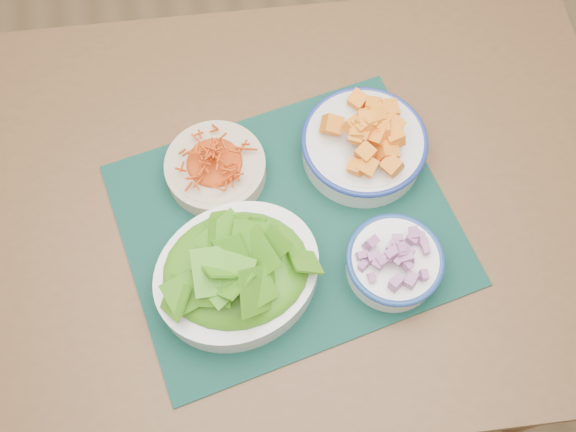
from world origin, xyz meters
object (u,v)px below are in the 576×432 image
object	(u,v)px
table	(272,220)
onion_bowl	(394,261)
squash_bowl	(364,141)
lettuce_bowl	(236,270)
carrot_bowl	(215,166)
placemat	(288,224)

from	to	relation	value
table	onion_bowl	distance (m)	0.27
squash_bowl	lettuce_bowl	xyz separation A→B (m)	(-0.25, -0.19, 0.01)
squash_bowl	onion_bowl	distance (m)	0.22
carrot_bowl	table	bearing A→B (deg)	-35.86
squash_bowl	lettuce_bowl	world-z (taller)	lettuce_bowl
carrot_bowl	onion_bowl	xyz separation A→B (m)	(0.25, -0.23, 0.01)
table	squash_bowl	world-z (taller)	squash_bowl
placemat	squash_bowl	xyz separation A→B (m)	(0.15, 0.11, 0.05)
carrot_bowl	onion_bowl	bearing A→B (deg)	-41.97
placemat	onion_bowl	size ratio (longest dim) A/B	2.79
carrot_bowl	onion_bowl	size ratio (longest dim) A/B	1.12
placemat	squash_bowl	world-z (taller)	squash_bowl
table	lettuce_bowl	xyz separation A→B (m)	(-0.08, -0.14, 0.15)
lettuce_bowl	onion_bowl	size ratio (longest dim) A/B	1.67
placemat	lettuce_bowl	size ratio (longest dim) A/B	1.67
table	placemat	size ratio (longest dim) A/B	2.44
squash_bowl	lettuce_bowl	size ratio (longest dim) A/B	0.73
squash_bowl	lettuce_bowl	bearing A→B (deg)	-142.81
table	onion_bowl	xyz separation A→B (m)	(0.17, -0.17, 0.14)
table	carrot_bowl	world-z (taller)	carrot_bowl
placemat	lettuce_bowl	xyz separation A→B (m)	(-0.10, -0.09, 0.06)
table	carrot_bowl	xyz separation A→B (m)	(-0.08, 0.06, 0.13)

